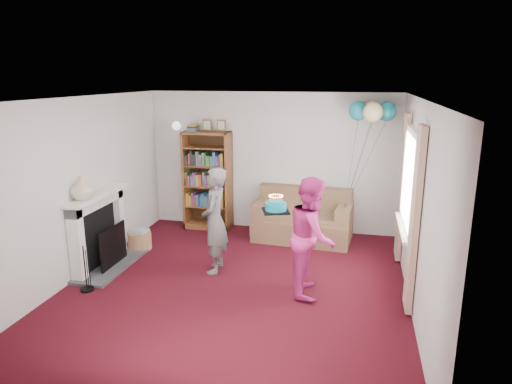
% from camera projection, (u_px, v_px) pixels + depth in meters
% --- Properties ---
extents(ground, '(5.00, 5.00, 0.00)m').
position_uv_depth(ground, '(236.00, 285.00, 6.21)').
color(ground, '#37080E').
rests_on(ground, ground).
extents(wall_back, '(4.50, 0.02, 2.50)m').
position_uv_depth(wall_back, '(271.00, 162.00, 8.27)').
color(wall_back, silver).
rests_on(wall_back, ground).
extents(wall_left, '(0.02, 5.00, 2.50)m').
position_uv_depth(wall_left, '(80.00, 188.00, 6.38)').
color(wall_left, silver).
rests_on(wall_left, ground).
extents(wall_right, '(0.02, 5.00, 2.50)m').
position_uv_depth(wall_right, '(419.00, 207.00, 5.42)').
color(wall_right, silver).
rests_on(wall_right, ground).
extents(ceiling, '(4.50, 5.00, 0.01)m').
position_uv_depth(ceiling, '(234.00, 98.00, 5.59)').
color(ceiling, white).
rests_on(ceiling, wall_back).
extents(fireplace, '(0.55, 1.80, 1.12)m').
position_uv_depth(fireplace, '(102.00, 234.00, 6.71)').
color(fireplace, '#3F3F42').
rests_on(fireplace, ground).
extents(window_bay, '(0.14, 2.02, 2.20)m').
position_uv_depth(window_bay, '(408.00, 198.00, 6.01)').
color(window_bay, white).
rests_on(window_bay, ground).
extents(wall_sconce, '(0.16, 0.23, 0.16)m').
position_uv_depth(wall_sconce, '(177.00, 126.00, 8.35)').
color(wall_sconce, gold).
rests_on(wall_sconce, ground).
extents(bookcase, '(0.85, 0.42, 2.01)m').
position_uv_depth(bookcase, '(208.00, 181.00, 8.41)').
color(bookcase, '#472B14').
rests_on(bookcase, ground).
extents(sofa, '(1.64, 0.87, 0.87)m').
position_uv_depth(sofa, '(303.00, 220.00, 7.95)').
color(sofa, brown).
rests_on(sofa, ground).
extents(wicker_basket, '(0.38, 0.38, 0.35)m').
position_uv_depth(wicker_basket, '(140.00, 240.00, 7.48)').
color(wicker_basket, '#A5724D').
rests_on(wicker_basket, ground).
extents(person_striped, '(0.42, 0.59, 1.53)m').
position_uv_depth(person_striped, '(215.00, 221.00, 6.49)').
color(person_striped, black).
rests_on(person_striped, ground).
extents(person_magenta, '(0.65, 0.80, 1.55)m').
position_uv_depth(person_magenta, '(312.00, 236.00, 5.85)').
color(person_magenta, '#CA2879').
rests_on(person_magenta, ground).
extents(birthday_cake, '(0.34, 0.34, 0.22)m').
position_uv_depth(birthday_cake, '(276.00, 207.00, 6.04)').
color(birthday_cake, black).
rests_on(birthday_cake, ground).
extents(balloons, '(0.75, 0.75, 1.72)m').
position_uv_depth(balloons, '(372.00, 111.00, 7.31)').
color(balloons, '#3F3F3F').
rests_on(balloons, ground).
extents(mantel_vase, '(0.34, 0.34, 0.33)m').
position_uv_depth(mantel_vase, '(82.00, 188.00, 6.20)').
color(mantel_vase, beige).
rests_on(mantel_vase, fireplace).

